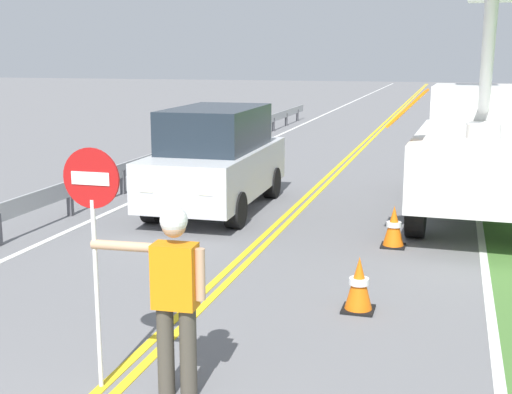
{
  "coord_description": "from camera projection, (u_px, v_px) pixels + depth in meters",
  "views": [
    {
      "loc": [
        3.03,
        -2.24,
        3.15
      ],
      "look_at": [
        0.43,
        6.82,
        1.2
      ],
      "focal_mm": 48.52,
      "sensor_mm": 36.0,
      "label": 1
    }
  ],
  "objects": [
    {
      "name": "centerline_yellow_left",
      "position": [
        352.0,
        153.0,
        22.41
      ],
      "size": [
        0.11,
        110.0,
        0.01
      ],
      "primitive_type": "cube",
      "color": "yellow",
      "rests_on": "ground"
    },
    {
      "name": "centerline_yellow_right",
      "position": [
        358.0,
        153.0,
        22.36
      ],
      "size": [
        0.11,
        110.0,
        0.01
      ],
      "primitive_type": "cube",
      "color": "yellow",
      "rests_on": "ground"
    },
    {
      "name": "edge_line_right",
      "position": [
        471.0,
        158.0,
        21.42
      ],
      "size": [
        0.12,
        110.0,
        0.01
      ],
      "primitive_type": "cube",
      "color": "silver",
      "rests_on": "ground"
    },
    {
      "name": "edge_line_left",
      "position": [
        249.0,
        149.0,
        23.36
      ],
      "size": [
        0.12,
        110.0,
        0.01
      ],
      "primitive_type": "cube",
      "color": "silver",
      "rests_on": "ground"
    },
    {
      "name": "flagger_worker",
      "position": [
        174.0,
        290.0,
        6.3
      ],
      "size": [
        1.09,
        0.26,
        1.83
      ],
      "color": "#474238",
      "rests_on": "ground"
    },
    {
      "name": "stop_sign_paddle",
      "position": [
        93.0,
        215.0,
        6.33
      ],
      "size": [
        0.56,
        0.04,
        2.33
      ],
      "color": "silver",
      "rests_on": "ground"
    },
    {
      "name": "utility_bucket_truck",
      "position": [
        482.0,
        143.0,
        13.96
      ],
      "size": [
        2.84,
        6.87,
        5.01
      ],
      "color": "white",
      "rests_on": "ground"
    },
    {
      "name": "oncoming_suv_nearest",
      "position": [
        216.0,
        158.0,
        14.11
      ],
      "size": [
        2.0,
        4.64,
        2.1
      ],
      "color": "silver",
      "rests_on": "ground"
    },
    {
      "name": "traffic_cone_lead",
      "position": [
        359.0,
        285.0,
        8.6
      ],
      "size": [
        0.4,
        0.4,
        0.7
      ],
      "color": "orange",
      "rests_on": "ground"
    },
    {
      "name": "traffic_cone_mid",
      "position": [
        394.0,
        227.0,
        11.47
      ],
      "size": [
        0.4,
        0.4,
        0.7
      ],
      "color": "orange",
      "rests_on": "ground"
    },
    {
      "name": "guardrail_left_shoulder",
      "position": [
        179.0,
        152.0,
        19.01
      ],
      "size": [
        0.1,
        32.0,
        0.71
      ],
      "color": "#9EA0A3",
      "rests_on": "ground"
    }
  ]
}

